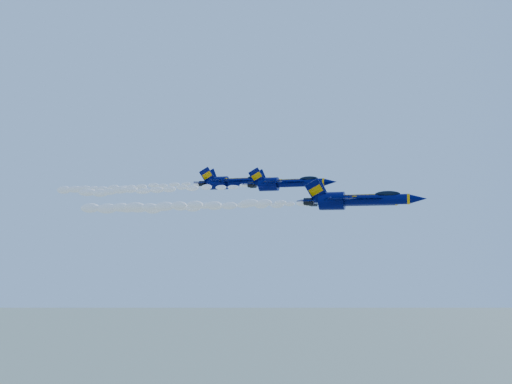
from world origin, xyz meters
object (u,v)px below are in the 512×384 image
(jet_second, at_px, (352,201))
(jet_third, at_px, (286,183))
(jet_lead, at_px, (356,200))
(jet_fourth, at_px, (235,182))

(jet_second, bearing_deg, jet_third, 160.34)
(jet_lead, xyz_separation_m, jet_fourth, (-27.36, 26.87, 5.97))
(jet_third, xyz_separation_m, jet_fourth, (-13.36, 10.09, 1.67))
(jet_lead, height_order, jet_second, jet_second)
(jet_fourth, bearing_deg, jet_third, -37.06)
(jet_lead, distance_m, jet_third, 22.27)
(jet_third, bearing_deg, jet_fourth, 142.94)
(jet_lead, distance_m, jet_second, 12.71)
(jet_third, bearing_deg, jet_lead, -50.16)
(jet_second, bearing_deg, jet_fourth, 150.42)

